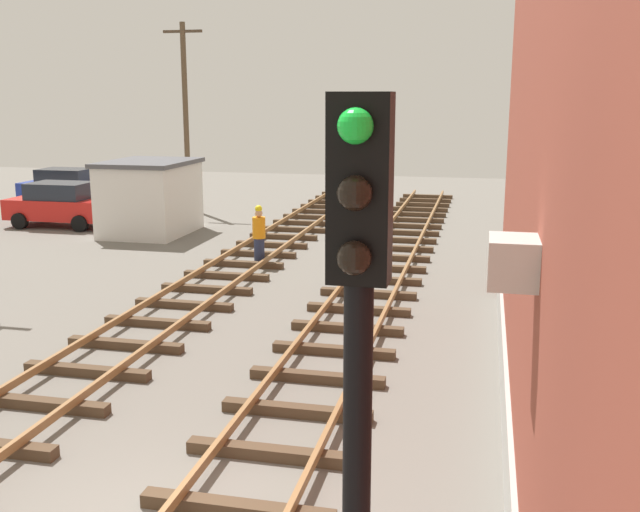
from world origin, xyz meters
TOP-DOWN VIEW (x-y plane):
  - signal_mast at (2.89, -2.94)m, footprint 0.36×0.40m
  - control_hut at (-8.68, 18.28)m, footprint 3.00×3.80m
  - parked_car_red at (-12.82, 18.93)m, footprint 4.20×2.04m
  - parked_car_blue at (-15.72, 24.06)m, footprint 4.20×2.04m
  - utility_pole_far at (-9.66, 24.32)m, footprint 1.80×0.24m
  - track_worker_foreground at (-0.07, 12.27)m, footprint 0.40×0.40m
  - track_worker_distant at (-3.09, 14.06)m, footprint 0.40×0.40m

SIDE VIEW (x-z plane):
  - parked_car_red at x=-12.82m, z-range 0.02..1.78m
  - parked_car_blue at x=-15.72m, z-range 0.02..1.78m
  - track_worker_foreground at x=-0.07m, z-range -0.01..1.86m
  - track_worker_distant at x=-3.09m, z-range -0.01..1.86m
  - control_hut at x=-8.68m, z-range 0.01..2.77m
  - signal_mast at x=2.89m, z-range 0.67..5.80m
  - utility_pole_far at x=-9.66m, z-range 0.19..8.47m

